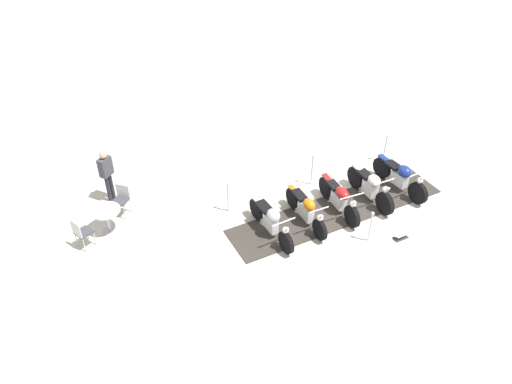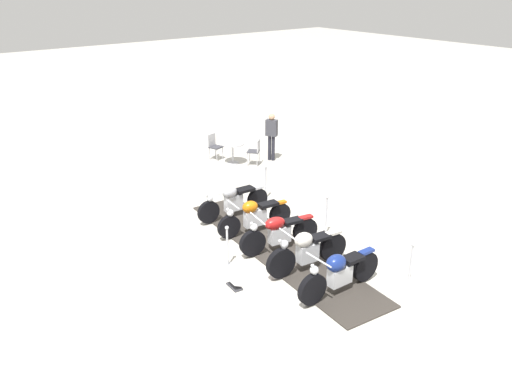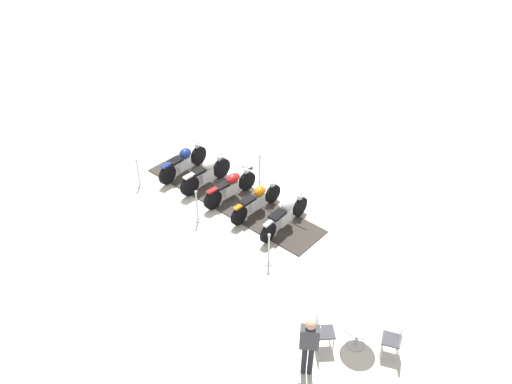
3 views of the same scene
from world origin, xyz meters
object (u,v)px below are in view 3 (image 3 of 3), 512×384
stanchion_left_mid (197,210)px  cafe_chair_across_table (395,338)px  stanchion_left_front (269,253)px  stanchion_right_mid (260,171)px  motorcycle_copper (257,200)px  motorcycle_maroon (231,186)px  cafe_table (358,329)px  motorcycle_cream (206,173)px  motorcycle_navy (184,161)px  info_placard (247,166)px  motorcycle_chrome (285,214)px  cafe_chair_near_table (323,331)px  bystander_person (309,342)px  stanchion_left_rear (139,177)px

stanchion_left_mid → cafe_chair_across_table: (-6.79, 1.11, 0.14)m
stanchion_left_front → stanchion_right_mid: 4.04m
motorcycle_copper → motorcycle_maroon: (1.11, -0.11, -0.00)m
motorcycle_copper → stanchion_left_mid: 1.85m
motorcycle_copper → cafe_table: motorcycle_copper is taller
motorcycle_maroon → motorcycle_cream: bearing=94.8°
cafe_table → motorcycle_navy: bearing=-20.7°
motorcycle_navy → info_placard: motorcycle_navy is taller
motorcycle_chrome → cafe_chair_across_table: (-4.43, 2.35, 0.02)m
cafe_chair_near_table → cafe_chair_across_table: 1.61m
stanchion_right_mid → info_placard: (0.83, -0.41, -0.31)m
motorcycle_chrome → stanchion_right_mid: bearing=55.6°
bystander_person → stanchion_left_front: bearing=18.1°
motorcycle_chrome → motorcycle_maroon: bearing=88.1°
motorcycle_chrome → motorcycle_cream: motorcycle_cream is taller
cafe_chair_across_table → bystander_person: bearing=31.7°
motorcycle_navy → cafe_table: size_ratio=2.74×
stanchion_left_rear → cafe_chair_across_table: (-9.60, 1.39, 0.21)m
motorcycle_navy → cafe_chair_near_table: 8.25m
motorcycle_chrome → stanchion_left_mid: 2.67m
motorcycle_cream → cafe_chair_across_table: motorcycle_cream is taller
stanchion_left_rear → stanchion_right_mid: (-3.10, -2.59, 0.05)m
stanchion_left_mid → motorcycle_chrome: bearing=-152.2°
motorcycle_copper → motorcycle_cream: size_ratio=1.00×
stanchion_left_rear → info_placard: stanchion_left_rear is taller
stanchion_left_mid → cafe_chair_across_table: stanchion_left_mid is taller
motorcycle_cream → motorcycle_navy: 1.12m
motorcycle_copper → motorcycle_navy: (3.32, -0.33, 0.02)m
motorcycle_chrome → motorcycle_cream: (3.32, -0.33, -0.01)m
cafe_chair_across_table → bystander_person: bystander_person is taller
stanchion_left_front → info_placard: 4.90m
stanchion_right_mid → motorcycle_copper: bearing=122.5°
stanchion_right_mid → cafe_chair_near_table: (-5.08, 4.75, 0.18)m
info_placard → cafe_chair_near_table: (-5.91, 5.16, 0.49)m
stanchion_left_front → cafe_table: bearing=161.4°
stanchion_left_rear → stanchion_left_mid: 2.83m
motorcycle_copper → cafe_chair_near_table: motorcycle_copper is taller
info_placard → cafe_chair_near_table: 7.86m
motorcycle_navy → cafe_chair_across_table: (-8.86, 2.80, 0.02)m
stanchion_left_mid → stanchion_left_rear: bearing=-5.7°
motorcycle_cream → stanchion_left_rear: 2.26m
motorcycle_cream → stanchion_left_mid: 1.84m
stanchion_left_mid → info_placard: stanchion_left_mid is taller
stanchion_left_mid → cafe_chair_across_table: bearing=170.7°
motorcycle_chrome → motorcycle_cream: bearing=88.2°
stanchion_right_mid → cafe_chair_across_table: 7.62m
info_placard → cafe_table: cafe_table is taller
motorcycle_chrome → info_placard: size_ratio=5.07×
stanchion_left_rear → stanchion_right_mid: 4.04m
motorcycle_maroon → stanchion_left_mid: stanchion_left_mid is taller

